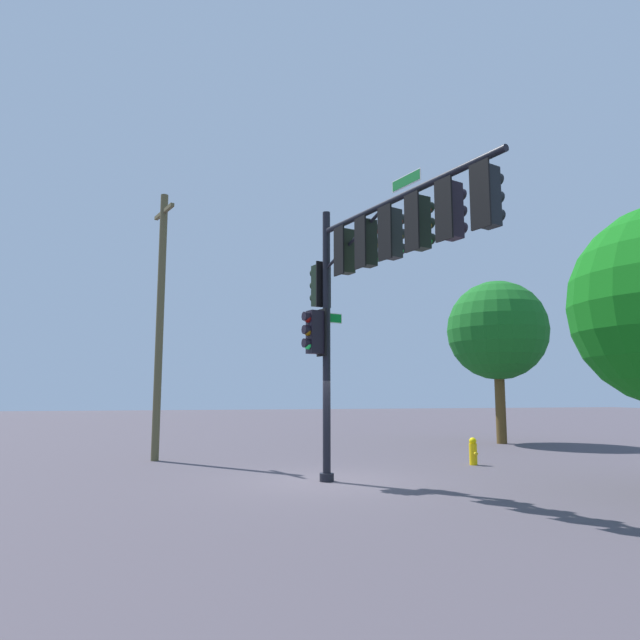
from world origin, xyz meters
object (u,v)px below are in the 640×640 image
fire_hydrant (473,451)px  utility_pole (160,319)px  signal_pole_assembly (372,265)px  tree_near (497,331)px

fire_hydrant → utility_pole: bearing=-109.0°
utility_pole → fire_hydrant: bearing=71.0°
signal_pole_assembly → tree_near: bearing=138.0°
signal_pole_assembly → fire_hydrant: size_ratio=8.38×
signal_pole_assembly → tree_near: (-10.30, 9.28, -0.17)m
utility_pole → fire_hydrant: 11.00m
signal_pole_assembly → tree_near: 13.86m
signal_pole_assembly → utility_pole: bearing=-145.2°
utility_pole → fire_hydrant: utility_pole is taller
fire_hydrant → tree_near: size_ratio=0.12×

